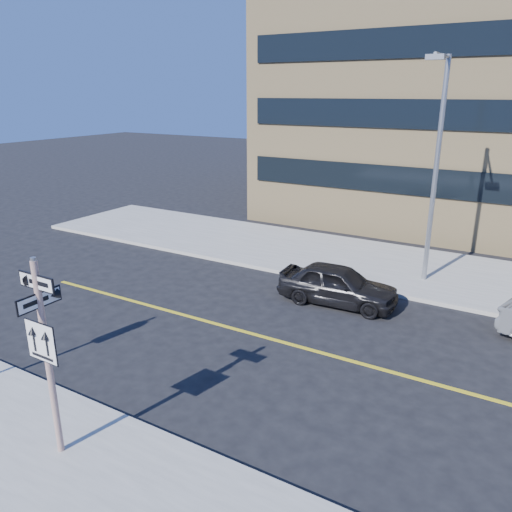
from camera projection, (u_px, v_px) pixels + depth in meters
The scene contains 5 objects.
ground at pixel (148, 394), 12.06m from camera, with size 120.00×120.00×0.00m, color black.
sign_pole at pixel (46, 348), 9.24m from camera, with size 0.92×0.92×4.06m.
parked_car_a at pixel (338, 285), 17.03m from camera, with size 4.07×1.64×1.39m, color black.
streetlight_a at pixel (436, 158), 17.42m from camera, with size 0.55×2.25×8.00m.
building_brick at pixel (461, 54), 28.69m from camera, with size 18.00×18.00×18.00m, color tan.
Camera 1 is at (7.55, -7.61, 6.96)m, focal length 35.00 mm.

